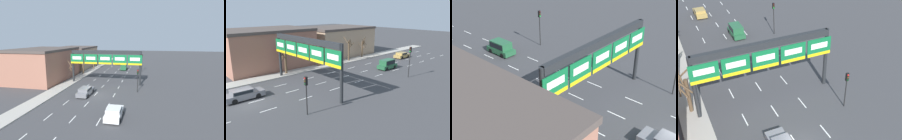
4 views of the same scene
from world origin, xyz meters
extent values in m
plane|color=#3D3D3F|center=(0.00, 0.00, 0.00)|extent=(220.00, 220.00, 0.00)
cube|color=#A8A399|center=(-8.00, 0.00, 0.07)|extent=(2.80, 110.00, 0.15)
cube|color=white|center=(-3.30, -14.00, 0.01)|extent=(0.12, 2.00, 0.01)
cube|color=white|center=(-3.30, -9.00, 0.01)|extent=(0.12, 2.00, 0.01)
cube|color=white|center=(-3.30, -4.00, 0.01)|extent=(0.12, 2.00, 0.01)
cube|color=white|center=(-3.30, 1.00, 0.01)|extent=(0.12, 2.00, 0.01)
cube|color=white|center=(-3.30, 6.00, 0.01)|extent=(0.12, 2.00, 0.01)
cube|color=white|center=(-3.30, 11.00, 0.01)|extent=(0.12, 2.00, 0.01)
cube|color=white|center=(-3.30, 16.00, 0.01)|extent=(0.12, 2.00, 0.01)
cube|color=white|center=(-3.30, 21.00, 0.01)|extent=(0.12, 2.00, 0.01)
cube|color=white|center=(-3.30, 26.00, 0.01)|extent=(0.12, 2.00, 0.01)
cube|color=white|center=(-3.30, 31.00, 0.01)|extent=(0.12, 2.00, 0.01)
cube|color=white|center=(-3.30, 36.00, 0.01)|extent=(0.12, 2.00, 0.01)
cube|color=white|center=(-3.30, 41.00, 0.01)|extent=(0.12, 2.00, 0.01)
cube|color=white|center=(-3.30, 46.00, 0.01)|extent=(0.12, 2.00, 0.01)
cube|color=white|center=(0.00, -9.00, 0.01)|extent=(0.12, 2.00, 0.01)
cube|color=white|center=(0.00, -4.00, 0.01)|extent=(0.12, 2.00, 0.01)
cube|color=white|center=(0.00, 1.00, 0.01)|extent=(0.12, 2.00, 0.01)
cube|color=white|center=(0.00, 6.00, 0.01)|extent=(0.12, 2.00, 0.01)
cube|color=white|center=(0.00, 11.00, 0.01)|extent=(0.12, 2.00, 0.01)
cube|color=white|center=(0.00, 16.00, 0.01)|extent=(0.12, 2.00, 0.01)
cube|color=white|center=(0.00, 21.00, 0.01)|extent=(0.12, 2.00, 0.01)
cube|color=white|center=(0.00, 26.00, 0.01)|extent=(0.12, 2.00, 0.01)
cube|color=white|center=(0.00, 31.00, 0.01)|extent=(0.12, 2.00, 0.01)
cube|color=white|center=(0.00, 36.00, 0.01)|extent=(0.12, 2.00, 0.01)
cube|color=white|center=(0.00, 41.00, 0.01)|extent=(0.12, 2.00, 0.01)
cube|color=white|center=(0.00, 46.00, 0.01)|extent=(0.12, 2.00, 0.01)
cube|color=white|center=(3.30, -9.00, 0.01)|extent=(0.12, 2.00, 0.01)
cube|color=white|center=(3.30, -4.00, 0.01)|extent=(0.12, 2.00, 0.01)
cube|color=white|center=(3.30, 1.00, 0.01)|extent=(0.12, 2.00, 0.01)
cube|color=white|center=(3.30, 6.00, 0.01)|extent=(0.12, 2.00, 0.01)
cube|color=white|center=(3.30, 11.00, 0.01)|extent=(0.12, 2.00, 0.01)
cube|color=white|center=(3.30, 16.00, 0.01)|extent=(0.12, 2.00, 0.01)
cube|color=white|center=(3.30, 21.00, 0.01)|extent=(0.12, 2.00, 0.01)
cube|color=white|center=(3.30, 26.00, 0.01)|extent=(0.12, 2.00, 0.01)
cube|color=white|center=(3.30, 31.00, 0.01)|extent=(0.12, 2.00, 0.01)
cube|color=white|center=(3.30, 36.00, 0.01)|extent=(0.12, 2.00, 0.01)
cube|color=white|center=(3.30, 41.00, 0.01)|extent=(0.12, 2.00, 0.01)
cube|color=white|center=(3.30, 46.00, 0.01)|extent=(0.12, 2.00, 0.01)
cylinder|color=#232628|center=(-7.40, 8.33, 3.58)|extent=(0.43, 0.43, 7.16)
cylinder|color=#232628|center=(7.40, 8.33, 3.58)|extent=(0.43, 0.43, 7.16)
cube|color=#232628|center=(0.00, 8.33, 6.81)|extent=(14.80, 0.60, 0.70)
cube|color=#116B38|center=(-6.28, 7.99, 5.33)|extent=(2.89, 0.08, 2.06)
cube|color=white|center=(-6.28, 7.95, 5.51)|extent=(2.02, 0.02, 0.66)
cube|color=yellow|center=(-6.28, 7.95, 4.48)|extent=(2.83, 0.02, 0.37)
cube|color=#116B38|center=(-3.14, 7.99, 5.33)|extent=(2.89, 0.08, 2.06)
cube|color=white|center=(-3.14, 7.95, 5.51)|extent=(2.02, 0.02, 0.66)
cube|color=yellow|center=(-3.14, 7.95, 4.48)|extent=(2.83, 0.02, 0.37)
cube|color=#116B38|center=(0.00, 7.99, 5.33)|extent=(2.89, 0.08, 2.06)
cube|color=white|center=(0.00, 7.95, 5.51)|extent=(2.02, 0.02, 0.66)
cube|color=yellow|center=(0.00, 7.95, 4.48)|extent=(2.83, 0.02, 0.37)
cube|color=#116B38|center=(3.14, 7.99, 5.33)|extent=(2.89, 0.08, 2.06)
cube|color=white|center=(3.14, 7.95, 5.51)|extent=(2.02, 0.02, 0.66)
cube|color=yellow|center=(3.14, 7.95, 4.48)|extent=(2.83, 0.02, 0.37)
cube|color=#116B38|center=(6.28, 7.99, 5.33)|extent=(2.89, 0.08, 2.06)
cube|color=white|center=(6.28, 7.95, 5.51)|extent=(2.02, 0.02, 0.66)
cube|color=yellow|center=(6.28, 7.95, 4.48)|extent=(2.83, 0.02, 0.37)
cube|color=#9E6651|center=(-15.39, 9.58, 3.43)|extent=(11.18, 16.31, 6.87)
cube|color=#4C423D|center=(-15.39, 9.58, 7.12)|extent=(11.41, 16.64, 0.50)
cube|color=tan|center=(-15.21, 27.96, 3.16)|extent=(10.82, 16.13, 6.33)
cube|color=#4C423D|center=(-15.21, 27.96, 6.58)|extent=(11.03, 16.46, 0.50)
cube|color=#A88947|center=(-1.76, 36.19, 0.53)|extent=(1.82, 4.13, 0.66)
cube|color=#A88947|center=(-1.76, 35.94, 1.09)|extent=(1.68, 2.15, 0.45)
cube|color=black|center=(-1.76, 35.94, 1.09)|extent=(1.71, 1.98, 0.33)
cylinder|color=black|center=(-2.58, 37.43, 0.33)|extent=(0.22, 0.66, 0.66)
cylinder|color=black|center=(-0.93, 37.43, 0.33)|extent=(0.22, 0.66, 0.66)
cylinder|color=black|center=(-2.58, 34.95, 0.33)|extent=(0.22, 0.66, 0.66)
cylinder|color=black|center=(-0.93, 34.95, 0.33)|extent=(0.22, 0.66, 0.66)
cube|color=slate|center=(-1.59, 0.14, 0.55)|extent=(1.80, 4.75, 0.70)
cube|color=slate|center=(-1.59, -0.15, 1.15)|extent=(1.65, 2.47, 0.51)
cube|color=black|center=(-1.59, -0.15, 1.15)|extent=(1.69, 2.27, 0.37)
cylinder|color=black|center=(-2.40, 1.57, 0.33)|extent=(0.22, 0.66, 0.66)
cylinder|color=black|center=(-0.78, 1.57, 0.33)|extent=(0.22, 0.66, 0.66)
cylinder|color=black|center=(-2.40, -1.29, 0.33)|extent=(0.22, 0.66, 0.66)
cylinder|color=black|center=(-0.78, -1.29, 0.33)|extent=(0.22, 0.66, 0.66)
cube|color=silver|center=(4.92, -7.61, 0.56)|extent=(1.86, 4.10, 0.73)
cube|color=silver|center=(4.92, -7.86, 1.17)|extent=(1.71, 2.13, 0.49)
cube|color=black|center=(4.92, -7.86, 1.17)|extent=(1.75, 1.96, 0.35)
cylinder|color=black|center=(4.08, -6.38, 0.33)|extent=(0.22, 0.66, 0.66)
cylinder|color=black|center=(5.77, -6.38, 0.33)|extent=(0.22, 0.66, 0.66)
cylinder|color=black|center=(4.08, -8.84, 0.33)|extent=(0.22, 0.66, 0.66)
cylinder|color=black|center=(5.77, -8.84, 0.33)|extent=(0.22, 0.66, 0.66)
cube|color=#235B38|center=(1.74, 25.50, 0.53)|extent=(1.77, 4.05, 0.67)
cube|color=#235B38|center=(1.74, 25.46, 1.33)|extent=(1.63, 2.84, 0.94)
cube|color=black|center=(1.74, 25.46, 1.33)|extent=(1.66, 2.61, 0.67)
cylinder|color=black|center=(0.94, 26.72, 0.33)|extent=(0.22, 0.66, 0.66)
cylinder|color=black|center=(2.54, 26.72, 0.33)|extent=(0.22, 0.66, 0.66)
cylinder|color=black|center=(0.94, 24.29, 0.33)|extent=(0.22, 0.66, 0.66)
cylinder|color=black|center=(2.54, 24.29, 0.33)|extent=(0.22, 0.66, 0.66)
cylinder|color=black|center=(7.32, 23.60, 2.10)|extent=(0.12, 0.12, 4.20)
cube|color=black|center=(7.32, 23.60, 4.65)|extent=(0.30, 0.24, 0.90)
sphere|color=#3D0E0C|center=(7.32, 23.47, 4.95)|extent=(0.20, 0.20, 0.20)
sphere|color=#412F0C|center=(7.32, 23.47, 4.65)|extent=(0.20, 0.20, 0.20)
sphere|color=green|center=(7.32, 23.47, 4.35)|extent=(0.20, 0.20, 0.20)
cylinder|color=black|center=(7.16, 3.57, 1.66)|extent=(0.12, 0.12, 3.33)
cube|color=black|center=(7.16, 3.57, 3.78)|extent=(0.30, 0.24, 0.90)
sphere|color=red|center=(7.16, 3.44, 4.08)|extent=(0.20, 0.20, 0.20)
sphere|color=#412F0C|center=(7.16, 3.44, 3.78)|extent=(0.20, 0.20, 0.20)
sphere|color=#0E3515|center=(7.16, 3.44, 3.48)|extent=(0.20, 0.20, 0.20)
cylinder|color=brown|center=(-8.00, 9.61, 2.12)|extent=(0.42, 0.42, 3.94)
cylinder|color=brown|center=(-8.31, 9.49, 3.88)|extent=(0.47, 0.85, 1.47)
cylinder|color=brown|center=(-8.64, 9.74, 3.46)|extent=(0.48, 1.48, 1.93)
cylinder|color=brown|center=(-7.99, 10.51, 4.32)|extent=(1.92, 0.20, 1.54)
cylinder|color=brown|center=(-8.40, 9.31, 2.77)|extent=(0.82, 1.01, 1.01)
cylinder|color=brown|center=(-8.33, 8.88, 3.85)|extent=(1.64, 0.89, 1.72)
cylinder|color=brown|center=(-8.34, 17.01, 2.21)|extent=(0.42, 0.42, 4.13)
cylinder|color=brown|center=(-8.84, 17.66, 3.98)|extent=(1.49, 1.22, 1.44)
cylinder|color=brown|center=(-8.40, 17.44, 3.53)|extent=(1.04, 0.32, 1.38)
cylinder|color=brown|center=(-8.32, 17.65, 3.75)|extent=(1.41, 0.24, 1.46)
cylinder|color=brown|center=(-8.04, 17.12, 3.79)|extent=(0.44, 0.82, 1.36)
cylinder|color=brown|center=(-7.78, 24.74, 2.31)|extent=(0.36, 0.36, 4.33)
cylinder|color=brown|center=(-7.64, 25.45, 3.49)|extent=(1.56, 0.46, 1.27)
cylinder|color=brown|center=(-7.91, 23.95, 4.61)|extent=(1.69, 0.44, 1.30)
cylinder|color=brown|center=(-7.45, 24.88, 4.21)|extent=(0.48, 0.86, 1.43)
cylinder|color=brown|center=(-8.50, 29.90, 1.96)|extent=(0.31, 0.31, 3.62)
cylinder|color=brown|center=(-7.84, 29.77, 3.64)|extent=(0.43, 1.45, 1.46)
cylinder|color=brown|center=(-8.40, 30.35, 4.02)|extent=(1.05, 0.36, 1.75)
cylinder|color=brown|center=(-7.99, 29.88, 3.31)|extent=(0.19, 1.16, 1.99)
cylinder|color=brown|center=(-8.14, 29.26, 2.77)|extent=(1.43, 0.88, 1.15)
cylinder|color=brown|center=(-8.51, 30.30, 3.18)|extent=(0.92, 0.16, 1.61)
camera|label=1|loc=(8.67, -27.57, 9.84)|focal=28.00mm
camera|label=2|loc=(25.05, -8.27, 10.80)|focal=35.00mm
camera|label=3|loc=(-21.64, -6.40, 17.56)|focal=50.00mm
camera|label=4|loc=(-9.49, -18.10, 21.27)|focal=50.00mm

